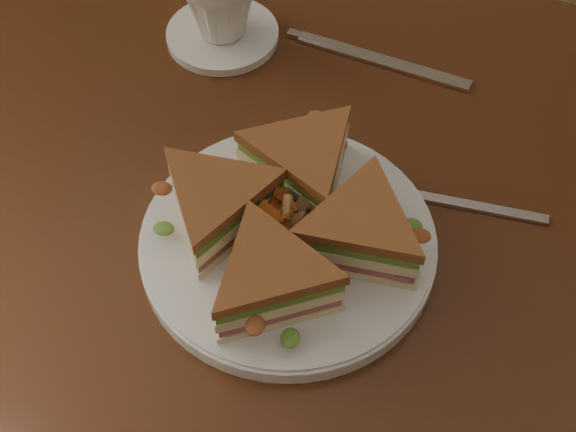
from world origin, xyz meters
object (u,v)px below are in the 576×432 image
(knife, at_px, (371,58))
(saucer, at_px, (223,35))
(table, at_px, (304,258))
(coffee_cup, at_px, (220,4))
(spoon, at_px, (405,192))
(plate, at_px, (288,243))
(sandwich_wedges, at_px, (288,219))

(knife, distance_m, saucer, 0.17)
(table, relative_size, coffee_cup, 14.41)
(table, relative_size, knife, 5.58)
(table, bearing_deg, coffee_cup, 134.96)
(spoon, height_order, coffee_cup, coffee_cup)
(plate, relative_size, sandwich_wedges, 0.98)
(sandwich_wedges, bearing_deg, table, 96.56)
(sandwich_wedges, relative_size, saucer, 2.18)
(knife, bearing_deg, table, -86.64)
(sandwich_wedges, height_order, saucer, sandwich_wedges)
(spoon, height_order, saucer, same)
(sandwich_wedges, bearing_deg, saucer, 128.05)
(plate, xyz_separation_m, sandwich_wedges, (0.00, 0.00, 0.04))
(knife, distance_m, coffee_cup, 0.18)
(saucer, height_order, coffee_cup, coffee_cup)
(plate, relative_size, coffee_cup, 3.26)
(spoon, bearing_deg, knife, 110.27)
(sandwich_wedges, distance_m, saucer, 0.30)
(sandwich_wedges, bearing_deg, coffee_cup, 128.05)
(spoon, distance_m, knife, 0.19)
(plate, height_order, knife, plate)
(spoon, relative_size, saucer, 1.43)
(table, distance_m, coffee_cup, 0.29)
(sandwich_wedges, relative_size, spoon, 1.52)
(spoon, bearing_deg, coffee_cup, 143.47)
(plate, height_order, spoon, plate)
(table, distance_m, spoon, 0.14)
(sandwich_wedges, height_order, knife, sandwich_wedges)
(saucer, bearing_deg, table, -45.04)
(plate, height_order, sandwich_wedges, sandwich_wedges)
(sandwich_wedges, relative_size, coffee_cup, 3.34)
(coffee_cup, bearing_deg, knife, 1.53)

